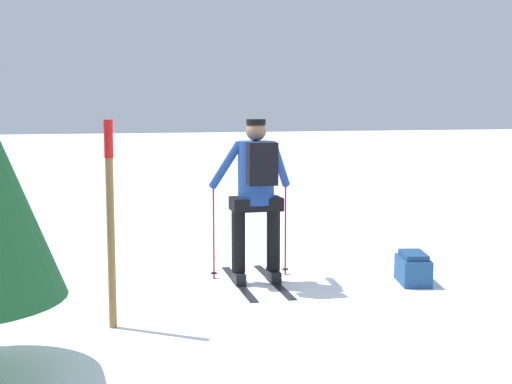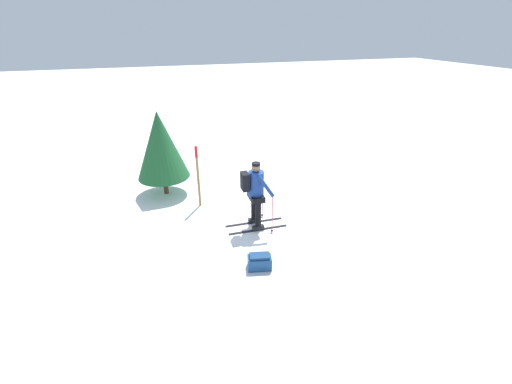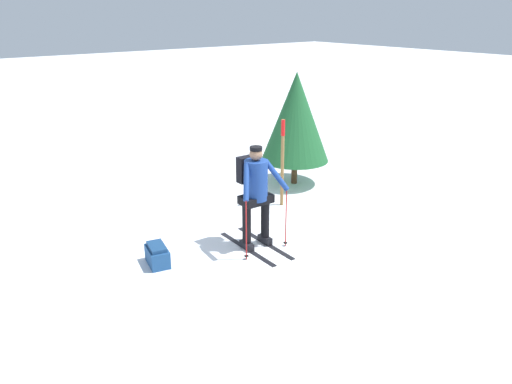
{
  "view_description": "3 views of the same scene",
  "coord_description": "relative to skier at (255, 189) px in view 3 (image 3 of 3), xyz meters",
  "views": [
    {
      "loc": [
        7.76,
        -1.58,
        1.96
      ],
      "look_at": [
        0.38,
        0.41,
        1.01
      ],
      "focal_mm": 50.0,
      "sensor_mm": 36.0,
      "label": 1
    },
    {
      "loc": [
        2.81,
        7.72,
        4.78
      ],
      "look_at": [
        0.38,
        0.41,
        1.01
      ],
      "focal_mm": 24.0,
      "sensor_mm": 36.0,
      "label": 2
    },
    {
      "loc": [
        -5.77,
        5.26,
        3.9
      ],
      "look_at": [
        0.38,
        0.41,
        1.01
      ],
      "focal_mm": 35.0,
      "sensor_mm": 36.0,
      "label": 3
    }
  ],
  "objects": [
    {
      "name": "trail_marker",
      "position": [
        1.17,
        -1.62,
        0.0
      ],
      "size": [
        0.08,
        0.08,
        1.82
      ],
      "color": "olive",
      "rests_on": "ground_plane"
    },
    {
      "name": "skier",
      "position": [
        0.0,
        0.0,
        0.0
      ],
      "size": [
        1.57,
        0.96,
        1.79
      ],
      "color": "black",
      "rests_on": "ground_plane"
    },
    {
      "name": "pine_tree",
      "position": [
        2.04,
        -2.77,
        0.53
      ],
      "size": [
        1.56,
        1.56,
        2.6
      ],
      "color": "#4C331E",
      "rests_on": "ground_plane"
    },
    {
      "name": "dropped_backpack",
      "position": [
        0.45,
        1.65,
        -0.89
      ],
      "size": [
        0.57,
        0.41,
        0.34
      ],
      "color": "navy",
      "rests_on": "ground_plane"
    },
    {
      "name": "ground_plane",
      "position": [
        -0.4,
        -0.41,
        -1.05
      ],
      "size": [
        80.0,
        80.0,
        0.0
      ],
      "primitive_type": "plane",
      "color": "white"
    }
  ]
}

